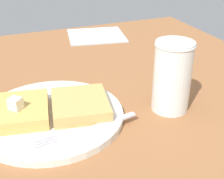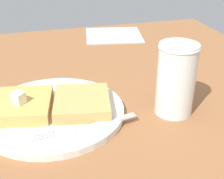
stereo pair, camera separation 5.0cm
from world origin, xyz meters
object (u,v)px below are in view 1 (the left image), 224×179
plate (51,116)px  syrup_jar (172,80)px  fork (83,130)px  napkin (96,36)px

plate → syrup_jar: size_ratio=1.95×
plate → syrup_jar: syrup_jar is taller
syrup_jar → plate: bearing=167.9°
syrup_jar → fork: bearing=-171.1°
fork → napkin: fork is taller
plate → napkin: plate is taller
plate → napkin: (20.83, 37.22, -0.50)cm
plate → fork: (3.24, -6.74, 0.68)cm
napkin → fork: bearing=-111.8°
fork → napkin: bearing=68.2°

